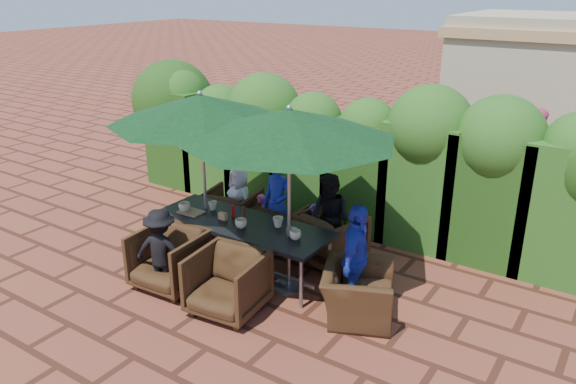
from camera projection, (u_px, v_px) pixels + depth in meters
The scene contains 30 objects.
ground at pixel (256, 274), 7.82m from camera, with size 80.00×80.00×0.00m, color brown.
dining_table at pixel (242, 227), 7.65m from camera, with size 2.56×0.90×0.75m.
umbrella_left at pixel (200, 109), 7.54m from camera, with size 2.51×2.51×2.46m.
umbrella_right at pixel (289, 125), 6.70m from camera, with size 2.68×2.68×2.46m.
chair_far_left at pixel (232, 210), 8.91m from camera, with size 0.80×0.75×0.82m, color black.
chair_far_mid at pixel (281, 222), 8.62m from camera, with size 0.68×0.64×0.70m, color black.
chair_far_right at pixel (331, 235), 8.02m from camera, with size 0.81×0.76×0.84m, color black.
chair_near_left at pixel (169, 256), 7.37m from camera, with size 0.84×0.78×0.86m, color black.
chair_near_right at pixel (227, 280), 6.80m from camera, with size 0.83×0.78×0.85m, color black.
chair_end_right at pixel (358, 285), 6.72m from camera, with size 0.95×0.62×0.83m, color black.
adult_far_left at pixel (240, 202), 8.83m from camera, with size 0.56×0.33×1.13m, color white.
adult_far_mid at pixel (278, 205), 8.34m from camera, with size 0.51×0.41×1.41m, color #1F2EA9.
adult_far_right at pixel (330, 219), 7.94m from camera, with size 0.63×0.39×1.32m, color black.
adult_near_left at pixel (161, 251), 7.23m from camera, with size 0.73×0.33×1.13m, color black.
adult_end_right at pixel (355, 259), 6.73m from camera, with size 0.82×0.41×1.39m, color #1F2EA9.
child_left at pixel (261, 217), 8.72m from camera, with size 0.27×0.22×0.75m, color #EB528C.
child_right at pixel (313, 230), 8.23m from camera, with size 0.29×0.23×0.80m, color #6B4595.
pedestrian_a at pixel (484, 164), 9.72m from camera, with size 1.57×0.56×1.69m, color #2F8D26.
pedestrian_b at pixel (526, 162), 9.48m from camera, with size 0.91×0.55×1.89m, color #EB528C.
cup_a at pixel (185, 207), 7.96m from camera, with size 0.17×0.17×0.13m, color beige.
cup_b at pixel (213, 206), 8.02m from camera, with size 0.13×0.13×0.12m, color beige.
cup_c at pixel (241, 223), 7.43m from camera, with size 0.16×0.16×0.12m, color beige.
cup_d at pixel (278, 222), 7.47m from camera, with size 0.14×0.14×0.14m, color beige.
cup_e at pixel (295, 235), 7.11m from camera, with size 0.15×0.15×0.12m, color beige.
ketchup_bottle at pixel (233, 211), 7.77m from camera, with size 0.04×0.04×0.17m, color #B20C0A.
sauce_bottle at pixel (244, 212), 7.73m from camera, with size 0.04×0.04×0.17m, color #4C230C.
serving_tray at pixel (191, 212), 7.94m from camera, with size 0.35×0.25×0.02m, color #947047.
number_block_left at pixel (223, 216), 7.70m from camera, with size 0.12×0.06×0.10m, color tan.
number_block_right at pixel (292, 231), 7.24m from camera, with size 0.12×0.06×0.10m, color tan.
hedge_wall at pixel (336, 144), 9.20m from camera, with size 9.10×1.60×2.45m.
Camera 1 is at (4.19, -5.51, 3.83)m, focal length 35.00 mm.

